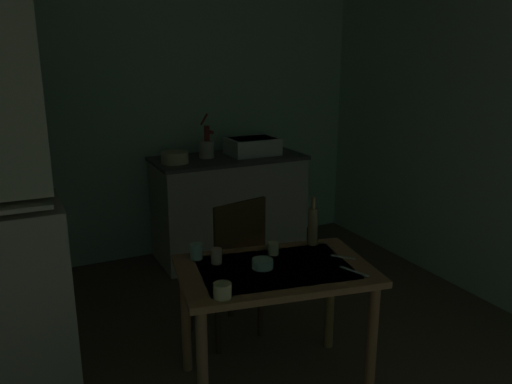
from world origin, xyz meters
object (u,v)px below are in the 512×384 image
Objects in this scene: serving_bowl_wide at (263,264)px; dining_table at (275,286)px; glass_bottle at (313,225)px; hand_pump at (207,139)px; sink_basin at (252,146)px; mixing_bowl_counter at (175,157)px; chair_far_side at (231,269)px; teacup_cream at (222,290)px.

dining_table is at bearing -24.10° from serving_bowl_wide.
glass_bottle is (0.36, 0.21, 0.23)m from dining_table.
hand_pump is 0.34× the size of dining_table.
sink_basin reaches higher than mixing_bowl_counter.
hand_pump reaches higher than sink_basin.
hand_pump reaches higher than mixing_bowl_counter.
mixing_bowl_counter is 0.78× the size of glass_bottle.
dining_table is 0.15m from serving_bowl_wide.
chair_far_side is 11.06× the size of teacup_cream.
serving_bowl_wide is (-0.06, 0.03, 0.13)m from dining_table.
sink_basin is 1.76m from glass_bottle.
chair_far_side is at bearing -105.50° from hand_pump.
mixing_bowl_counter is 2.11m from teacup_cream.
dining_table is 12.93× the size of teacup_cream.
teacup_cream is at bearing -101.58° from mixing_bowl_counter.
sink_basin is at bearing 59.26° from chair_far_side.
mixing_bowl_counter reaches higher than chair_far_side.
serving_bowl_wide is at bearing -114.10° from sink_basin.
serving_bowl_wide is 0.39× the size of glass_bottle.
dining_table is 1.17× the size of chair_far_side.
serving_bowl_wide is 0.40m from teacup_cream.
chair_far_side is 0.59m from serving_bowl_wide.
sink_basin reaches higher than serving_bowl_wide.
dining_table is (-0.36, -1.96, -0.49)m from hand_pump.
glass_bottle is (0.00, -1.75, -0.25)m from hand_pump.
teacup_cream is (-0.39, -0.20, 0.14)m from dining_table.
serving_bowl_wide is 0.47m from glass_bottle.
chair_far_side reaches higher than teacup_cream.
mixing_bowl_counter is at bearing -163.90° from hand_pump.
dining_table is (-0.03, -1.86, -0.37)m from mixing_bowl_counter.
hand_pump is at bearing 79.49° from dining_table.
teacup_cream is 0.86m from glass_bottle.
chair_far_side is 0.63m from glass_bottle.
hand_pump reaches higher than glass_bottle.
sink_basin is at bearing 61.01° from teacup_cream.
sink_basin is 5.02× the size of teacup_cream.
sink_basin is at bearing 67.80° from dining_table.
sink_basin is 1.48× the size of glass_bottle.
hand_pump is 2.05m from dining_table.
dining_table is (-0.78, -1.91, -0.39)m from sink_basin.
serving_bowl_wide is at bearing -157.26° from glass_bottle.
mixing_bowl_counter is at bearing 87.00° from serving_bowl_wide.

